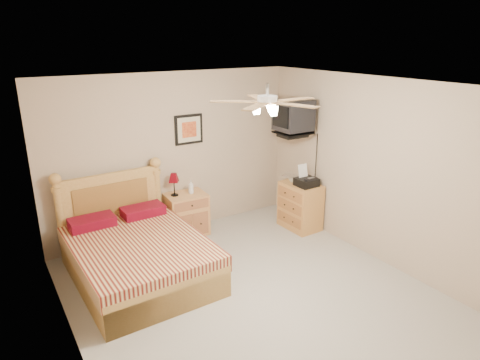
# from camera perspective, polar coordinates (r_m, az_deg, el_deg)

# --- Properties ---
(floor) EXTENTS (4.50, 4.50, 0.00)m
(floor) POSITION_cam_1_polar(r_m,az_deg,el_deg) (5.35, 1.83, -15.20)
(floor) COLOR #9D978D
(floor) RESTS_ON ground
(ceiling) EXTENTS (4.00, 4.50, 0.04)m
(ceiling) POSITION_cam_1_polar(r_m,az_deg,el_deg) (4.48, 2.16, 12.46)
(ceiling) COLOR white
(ceiling) RESTS_ON ground
(wall_back) EXTENTS (4.00, 0.04, 2.50)m
(wall_back) POSITION_cam_1_polar(r_m,az_deg,el_deg) (6.66, -8.90, 3.35)
(wall_back) COLOR tan
(wall_back) RESTS_ON ground
(wall_front) EXTENTS (4.00, 0.04, 2.50)m
(wall_front) POSITION_cam_1_polar(r_m,az_deg,el_deg) (3.36, 24.68, -14.26)
(wall_front) COLOR tan
(wall_front) RESTS_ON ground
(wall_left) EXTENTS (0.04, 4.50, 2.50)m
(wall_left) POSITION_cam_1_polar(r_m,az_deg,el_deg) (4.10, -22.14, -7.83)
(wall_left) COLOR tan
(wall_left) RESTS_ON ground
(wall_right) EXTENTS (0.04, 4.50, 2.50)m
(wall_right) POSITION_cam_1_polar(r_m,az_deg,el_deg) (6.07, 17.86, 1.13)
(wall_right) COLOR tan
(wall_right) RESTS_ON ground
(bed) EXTENTS (1.57, 2.03, 1.29)m
(bed) POSITION_cam_1_polar(r_m,az_deg,el_deg) (5.54, -13.55, -6.86)
(bed) COLOR #B6843E
(bed) RESTS_ON ground
(nightstand) EXTENTS (0.64, 0.49, 0.66)m
(nightstand) POSITION_cam_1_polar(r_m,az_deg,el_deg) (6.78, -7.15, -4.53)
(nightstand) COLOR #C07D45
(nightstand) RESTS_ON ground
(table_lamp) EXTENTS (0.22, 0.22, 0.36)m
(table_lamp) POSITION_cam_1_polar(r_m,az_deg,el_deg) (6.57, -8.78, -0.60)
(table_lamp) COLOR #5E020C
(table_lamp) RESTS_ON nightstand
(lotion_bottle) EXTENTS (0.09, 0.09, 0.21)m
(lotion_bottle) POSITION_cam_1_polar(r_m,az_deg,el_deg) (6.65, -6.56, -0.91)
(lotion_bottle) COLOR white
(lotion_bottle) RESTS_ON nightstand
(framed_picture) EXTENTS (0.46, 0.04, 0.46)m
(framed_picture) POSITION_cam_1_polar(r_m,az_deg,el_deg) (6.67, -6.85, 6.72)
(framed_picture) COLOR black
(framed_picture) RESTS_ON wall_back
(dresser) EXTENTS (0.46, 0.65, 0.75)m
(dresser) POSITION_cam_1_polar(r_m,az_deg,el_deg) (6.99, 8.03, -3.44)
(dresser) COLOR #C37D3E
(dresser) RESTS_ON ground
(fax_machine) EXTENTS (0.31, 0.33, 0.33)m
(fax_machine) POSITION_cam_1_polar(r_m,az_deg,el_deg) (6.73, 8.90, 0.55)
(fax_machine) COLOR black
(fax_machine) RESTS_ON dresser
(magazine_lower) EXTENTS (0.28, 0.31, 0.02)m
(magazine_lower) POSITION_cam_1_polar(r_m,az_deg,el_deg) (7.01, 6.53, 0.08)
(magazine_lower) COLOR beige
(magazine_lower) RESTS_ON dresser
(magazine_upper) EXTENTS (0.34, 0.37, 0.02)m
(magazine_upper) POSITION_cam_1_polar(r_m,az_deg,el_deg) (7.02, 6.63, 0.30)
(magazine_upper) COLOR gray
(magazine_upper) RESTS_ON magazine_lower
(wall_tv) EXTENTS (0.56, 0.46, 0.58)m
(wall_tv) POSITION_cam_1_polar(r_m,az_deg,el_deg) (6.68, 8.14, 8.35)
(wall_tv) COLOR black
(wall_tv) RESTS_ON wall_right
(ceiling_fan) EXTENTS (1.14, 1.14, 0.28)m
(ceiling_fan) POSITION_cam_1_polar(r_m,az_deg,el_deg) (4.33, 3.65, 10.36)
(ceiling_fan) COLOR white
(ceiling_fan) RESTS_ON ceiling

